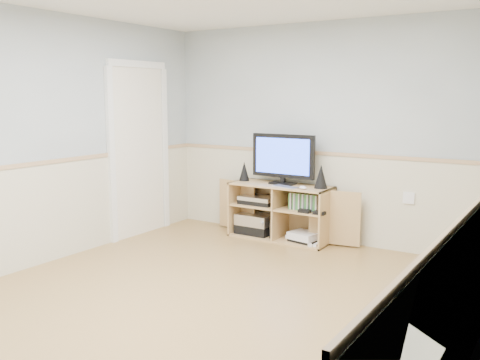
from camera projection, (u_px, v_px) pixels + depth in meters
name	position (u px, v px, depth m)	size (l,w,h in m)	color
room	(212.00, 152.00, 4.38)	(4.04, 4.54, 2.54)	tan
media_cabinet	(283.00, 211.00, 6.31)	(1.88, 0.45, 0.65)	tan
monitor	(283.00, 157.00, 6.21)	(0.79, 0.18, 0.58)	black
speaker_left	(244.00, 171.00, 6.49)	(0.13, 0.13, 0.23)	black
speaker_right	(321.00, 176.00, 5.95)	(0.15, 0.15, 0.27)	black
keyboard	(285.00, 187.00, 6.03)	(0.31, 0.12, 0.01)	silver
mouse	(303.00, 188.00, 5.91)	(0.10, 0.06, 0.04)	white
av_components	(257.00, 217.00, 6.46)	(0.51, 0.32, 0.47)	black
game_consoles	(303.00, 237.00, 6.13)	(0.46, 0.31, 0.11)	white
game_cases	(305.00, 202.00, 6.06)	(0.34, 0.14, 0.19)	#3F8C3F
wall_outlet	(409.00, 198.00, 5.67)	(0.12, 0.03, 0.12)	white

